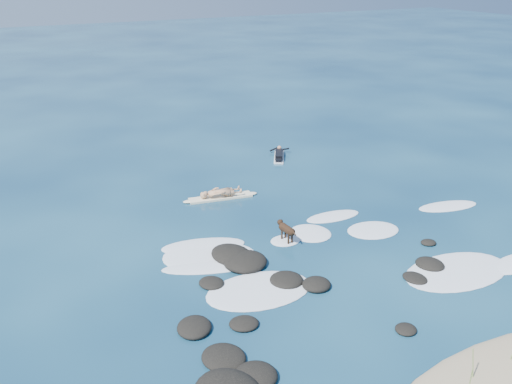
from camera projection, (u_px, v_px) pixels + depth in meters
ground at (339, 249)px, 19.68m from camera, size 160.00×160.00×0.00m
reef_rocks at (258, 309)px, 16.13m from camera, size 10.76×7.92×0.62m
breaking_foam at (322, 254)px, 19.30m from camera, size 13.52×7.48×0.12m
standing_surfer_rig at (220, 183)px, 23.58m from camera, size 3.20×0.96×1.82m
paddling_surfer_rig at (279, 155)px, 28.74m from camera, size 1.59×2.14×0.40m
dog at (286, 229)px, 20.04m from camera, size 0.34×1.17×0.74m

